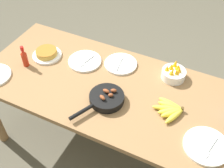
{
  "coord_description": "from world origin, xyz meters",
  "views": [
    {
      "loc": [
        0.57,
        -1.18,
        2.06
      ],
      "look_at": [
        0.0,
        0.0,
        0.74
      ],
      "focal_mm": 45.0,
      "sensor_mm": 36.0,
      "label": 1
    }
  ],
  "objects": [
    {
      "name": "ground_plane",
      "position": [
        0.0,
        0.0,
        0.0
      ],
      "size": [
        14.0,
        14.0,
        0.0
      ],
      "primitive_type": "plane",
      "color": "#565142"
    },
    {
      "name": "banana_bunch",
      "position": [
        0.42,
        -0.03,
        0.73
      ],
      "size": [
        0.2,
        0.2,
        0.04
      ],
      "color": "yellow",
      "rests_on": "dining_table"
    },
    {
      "name": "fruit_bowl_mango",
      "position": [
        0.34,
        0.27,
        0.75
      ],
      "size": [
        0.16,
        0.16,
        0.12
      ],
      "color": "white",
      "rests_on": "dining_table"
    },
    {
      "name": "empty_plate_mid_edge",
      "position": [
        -0.29,
        0.14,
        0.72
      ],
      "size": [
        0.24,
        0.24,
        0.02
      ],
      "color": "white",
      "rests_on": "dining_table"
    },
    {
      "name": "dining_table",
      "position": [
        0.0,
        0.0,
        0.62
      ],
      "size": [
        1.86,
        0.82,
        0.71
      ],
      "color": "olive",
      "rests_on": "ground_plane"
    },
    {
      "name": "frittata_plate_center",
      "position": [
        -0.58,
        0.08,
        0.73
      ],
      "size": [
        0.22,
        0.22,
        0.06
      ],
      "color": "white",
      "rests_on": "dining_table"
    },
    {
      "name": "empty_plate_far_left",
      "position": [
        0.67,
        -0.19,
        0.72
      ],
      "size": [
        0.26,
        0.26,
        0.02
      ],
      "color": "white",
      "rests_on": "dining_table"
    },
    {
      "name": "empty_plate_near_front",
      "position": [
        -0.04,
        0.23,
        0.72
      ],
      "size": [
        0.24,
        0.24,
        0.02
      ],
      "color": "white",
      "rests_on": "dining_table"
    },
    {
      "name": "skillet",
      "position": [
        0.02,
        -0.13,
        0.74
      ],
      "size": [
        0.24,
        0.37,
        0.08
      ],
      "rotation": [
        0.0,
        0.0,
        4.27
      ],
      "color": "black",
      "rests_on": "dining_table"
    },
    {
      "name": "hot_sauce_bottle",
      "position": [
        -0.66,
        -0.07,
        0.78
      ],
      "size": [
        0.04,
        0.04,
        0.17
      ],
      "color": "#B72814",
      "rests_on": "dining_table"
    }
  ]
}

